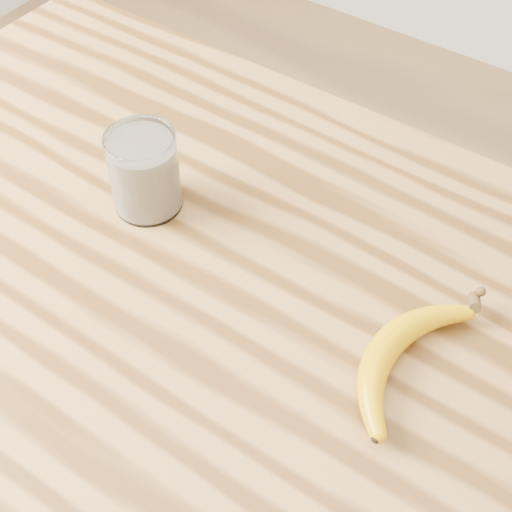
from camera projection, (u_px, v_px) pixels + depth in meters
The scene contains 3 objects.
table at pixel (197, 330), 0.97m from camera, with size 1.20×0.80×0.90m.
smoothie_glass at pixel (144, 173), 0.90m from camera, with size 0.09×0.09×0.11m.
banana at pixel (386, 346), 0.77m from camera, with size 0.10×0.28×0.03m, color #D29500, non-canonical shape.
Camera 1 is at (0.39, -0.41, 1.57)m, focal length 50.00 mm.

